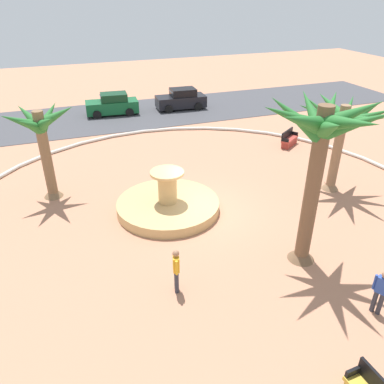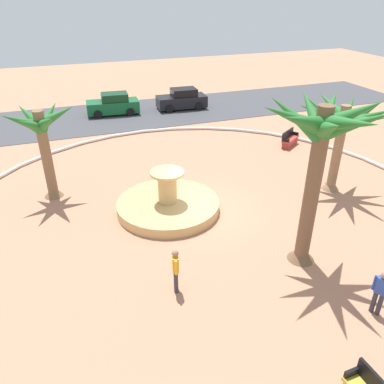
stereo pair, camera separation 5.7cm
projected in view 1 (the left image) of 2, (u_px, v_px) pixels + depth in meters
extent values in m
plane|color=tan|center=(202.00, 212.00, 17.10)|extent=(80.00, 80.00, 0.00)
torus|color=silver|center=(202.00, 210.00, 17.05)|extent=(22.65, 22.65, 0.20)
cube|color=#424247|center=(130.00, 114.00, 30.06)|extent=(48.00, 8.00, 0.03)
cylinder|color=tan|center=(168.00, 206.00, 17.15)|extent=(4.62, 4.62, 0.45)
cylinder|color=#19567F|center=(168.00, 206.00, 17.17)|extent=(4.07, 4.07, 0.34)
cylinder|color=tan|center=(167.00, 188.00, 16.71)|extent=(0.83, 0.83, 1.37)
cylinder|color=#E0B370|center=(167.00, 173.00, 16.36)|extent=(1.48, 1.48, 0.12)
cylinder|color=brown|center=(46.00, 156.00, 17.39)|extent=(0.48, 0.48, 4.22)
cone|color=brown|center=(53.00, 192.00, 18.27)|extent=(0.90, 0.90, 0.50)
cone|color=#28702D|center=(56.00, 115.00, 16.81)|extent=(1.77, 0.74, 1.13)
cone|color=#28702D|center=(48.00, 116.00, 17.17)|extent=(1.43, 1.70, 1.31)
cone|color=#28702D|center=(29.00, 116.00, 16.93)|extent=(1.42, 1.73, 1.22)
cone|color=#28702D|center=(21.00, 122.00, 16.24)|extent=(1.78, 0.80, 1.22)
cone|color=#28702D|center=(29.00, 125.00, 15.96)|extent=(1.38, 1.73, 1.30)
cone|color=#28702D|center=(46.00, 123.00, 16.07)|extent=(1.18, 1.80, 1.21)
cylinder|color=brown|center=(312.00, 190.00, 12.80)|extent=(0.52, 0.52, 5.82)
cone|color=brown|center=(301.00, 253.00, 14.07)|extent=(0.99, 0.99, 0.50)
cone|color=#28702D|center=(354.00, 113.00, 11.75)|extent=(2.19, 0.82, 1.15)
cone|color=#28702D|center=(330.00, 110.00, 12.35)|extent=(1.93, 1.86, 1.33)
cone|color=#28702D|center=(312.00, 112.00, 12.43)|extent=(0.98, 2.16, 1.47)
cone|color=#28702D|center=(296.00, 117.00, 12.08)|extent=(1.70, 1.98, 1.53)
cone|color=#28702D|center=(294.00, 118.00, 11.50)|extent=(2.20, 1.09, 1.25)
cone|color=#28702D|center=(304.00, 121.00, 11.04)|extent=(2.21, 1.13, 1.15)
cone|color=#28702D|center=(331.00, 128.00, 10.76)|extent=(1.49, 2.14, 1.30)
cone|color=#28702D|center=(350.00, 123.00, 10.73)|extent=(0.70, 2.17, 1.07)
cone|color=#28702D|center=(357.00, 123.00, 11.29)|extent=(1.91, 1.86, 1.39)
cylinder|color=#8E6B4C|center=(337.00, 149.00, 18.05)|extent=(0.45, 0.45, 4.26)
cone|color=#8E6B4C|center=(330.00, 184.00, 18.95)|extent=(0.85, 0.85, 0.50)
cone|color=#28702D|center=(362.00, 114.00, 17.56)|extent=(2.26, 0.63, 1.53)
cone|color=#28702D|center=(348.00, 111.00, 18.04)|extent=(2.07, 1.86, 1.57)
cone|color=#28702D|center=(331.00, 105.00, 18.09)|extent=(0.75, 2.35, 1.12)
cone|color=#28702D|center=(324.00, 113.00, 17.87)|extent=(1.52, 2.22, 1.61)
cone|color=#28702D|center=(321.00, 113.00, 17.21)|extent=(2.35, 1.32, 1.28)
cone|color=#28702D|center=(333.00, 119.00, 16.59)|extent=(2.32, 1.44, 1.34)
cone|color=#28702D|center=(347.00, 121.00, 16.35)|extent=(1.75, 2.20, 1.37)
cone|color=#28702D|center=(364.00, 120.00, 16.40)|extent=(0.90, 2.35, 1.28)
cone|color=#28702D|center=(369.00, 116.00, 17.00)|extent=(2.19, 1.77, 1.37)
cube|color=black|center=(353.00, 372.00, 9.35)|extent=(0.45, 0.10, 0.24)
cube|color=#B73D33|center=(290.00, 139.00, 23.99)|extent=(1.60, 1.32, 0.12)
cube|color=black|center=(287.00, 134.00, 23.95)|extent=(1.36, 0.97, 0.50)
cube|color=#9C342B|center=(289.00, 143.00, 24.11)|extent=(1.47, 1.21, 0.39)
cube|color=black|center=(295.00, 134.00, 24.46)|extent=(0.32, 0.42, 0.24)
cube|color=black|center=(285.00, 140.00, 23.38)|extent=(0.32, 0.42, 0.24)
cylinder|color=#33333D|center=(380.00, 304.00, 11.61)|extent=(0.14, 0.14, 0.81)
cylinder|color=#33333D|center=(374.00, 301.00, 11.72)|extent=(0.14, 0.14, 0.81)
cube|color=#2D4CA5|center=(383.00, 285.00, 11.34)|extent=(0.34, 0.39, 0.56)
cylinder|color=#2D4CA5|center=(375.00, 282.00, 11.47)|extent=(0.09, 0.09, 0.53)
cylinder|color=#33333D|center=(177.00, 282.00, 12.42)|extent=(0.14, 0.14, 0.86)
cylinder|color=#33333D|center=(176.00, 278.00, 12.58)|extent=(0.14, 0.14, 0.86)
cube|color=yellow|center=(176.00, 263.00, 12.16)|extent=(0.28, 0.38, 0.56)
sphere|color=#9E7051|center=(176.00, 253.00, 11.97)|extent=(0.22, 0.22, 0.22)
cylinder|color=yellow|center=(177.00, 268.00, 11.97)|extent=(0.09, 0.09, 0.53)
cylinder|color=yellow|center=(176.00, 259.00, 12.35)|extent=(0.09, 0.09, 0.53)
cube|color=#145B2D|center=(112.00, 107.00, 29.80)|extent=(4.12, 2.01, 0.90)
cube|color=#0C371B|center=(114.00, 97.00, 29.50)|extent=(2.11, 1.60, 0.60)
cube|color=#333D47|center=(102.00, 99.00, 29.33)|extent=(0.40, 1.38, 0.51)
cylinder|color=black|center=(97.00, 115.00, 28.94)|extent=(0.66, 0.27, 0.64)
cylinder|color=black|center=(96.00, 109.00, 30.38)|extent=(0.66, 0.27, 0.64)
cylinder|color=black|center=(130.00, 112.00, 29.53)|extent=(0.66, 0.27, 0.64)
cylinder|color=black|center=(127.00, 106.00, 30.97)|extent=(0.66, 0.27, 0.64)
cube|color=black|center=(181.00, 101.00, 31.17)|extent=(4.09, 1.91, 0.90)
cube|color=black|center=(183.00, 92.00, 30.87)|extent=(2.07, 1.55, 0.60)
cube|color=#333D47|center=(172.00, 94.00, 30.67)|extent=(0.36, 1.37, 0.51)
cylinder|color=black|center=(169.00, 109.00, 30.28)|extent=(0.65, 0.25, 0.64)
cylinder|color=black|center=(164.00, 104.00, 31.71)|extent=(0.65, 0.25, 0.64)
cylinder|color=black|center=(198.00, 107.00, 30.92)|extent=(0.65, 0.25, 0.64)
cylinder|color=black|center=(192.00, 101.00, 32.35)|extent=(0.65, 0.25, 0.64)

